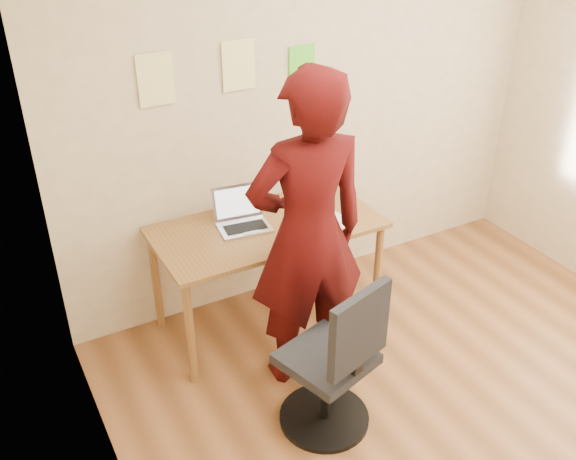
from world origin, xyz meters
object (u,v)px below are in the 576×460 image
desk (267,237)px  person (308,236)px  phone (303,234)px  laptop (242,218)px  office_chair (335,369)px

desk → person: size_ratio=0.75×
phone → person: bearing=-115.6°
laptop → phone: bearing=-39.8°
desk → office_chair: size_ratio=1.46×
person → desk: bearing=-84.4°
office_chair → person: person is taller
phone → person: (-0.15, -0.31, 0.19)m
phone → office_chair: bearing=-107.5°
desk → phone: phone is taller
phone → office_chair: (-0.25, -0.78, -0.34)m
phone → person: 0.39m
phone → office_chair: 0.88m
desk → person: 0.59m
desk → laptop: laptop is taller
laptop → person: 0.63m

